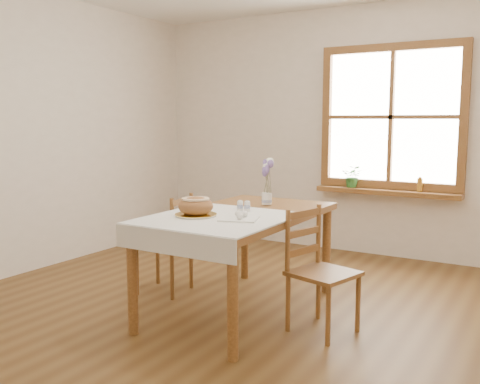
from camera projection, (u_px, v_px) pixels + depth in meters
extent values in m
plane|color=brown|center=(218.00, 323.00, 3.76)|extent=(5.00, 5.00, 0.00)
cube|color=white|center=(345.00, 131.00, 5.72)|extent=(4.50, 0.10, 2.60)
cube|color=white|center=(4.00, 134.00, 4.73)|extent=(0.10, 5.00, 2.60)
cube|color=#9C6330|center=(394.00, 47.00, 5.32)|extent=(1.46, 0.08, 0.08)
cube|color=#9C6330|center=(389.00, 185.00, 5.50)|extent=(1.46, 0.08, 0.08)
cube|color=#9C6330|center=(327.00, 117.00, 5.76)|extent=(0.08, 0.08, 1.30)
cube|color=#9C6330|center=(464.00, 117.00, 5.06)|extent=(0.08, 0.08, 1.30)
cube|color=#9C6330|center=(391.00, 117.00, 5.41)|extent=(0.04, 0.06, 1.30)
cube|color=#9C6330|center=(391.00, 117.00, 5.41)|extent=(1.30, 0.06, 0.04)
cube|color=white|center=(392.00, 117.00, 5.43)|extent=(1.30, 0.01, 1.30)
cube|color=#9C6330|center=(387.00, 192.00, 5.46)|extent=(1.46, 0.20, 0.05)
cube|color=#9C6330|center=(240.00, 216.00, 3.92)|extent=(0.90, 1.60, 0.05)
cylinder|color=#9C6330|center=(132.00, 283.00, 3.54)|extent=(0.07, 0.07, 0.70)
cylinder|color=#9C6330|center=(233.00, 304.00, 3.14)|extent=(0.07, 0.07, 0.70)
cylinder|color=#9C6330|center=(245.00, 240.00, 4.80)|extent=(0.07, 0.07, 0.70)
cylinder|color=#9C6330|center=(326.00, 251.00, 4.40)|extent=(0.07, 0.07, 0.70)
cube|color=white|center=(217.00, 218.00, 3.66)|extent=(0.91, 0.99, 0.01)
cylinder|color=silver|center=(196.00, 215.00, 3.70)|extent=(0.32, 0.32, 0.02)
ellipsoid|color=#966035|center=(196.00, 204.00, 3.69)|extent=(0.24, 0.24, 0.13)
cube|color=white|center=(239.00, 219.00, 3.57)|extent=(0.30, 0.28, 0.01)
cylinder|color=silver|center=(240.00, 205.00, 3.90)|extent=(0.05, 0.05, 0.08)
cylinder|color=silver|center=(247.00, 206.00, 3.89)|extent=(0.05, 0.05, 0.08)
cylinder|color=silver|center=(267.00, 200.00, 4.22)|extent=(0.08, 0.08, 0.09)
imported|color=#30702D|center=(353.00, 179.00, 5.63)|extent=(0.22, 0.24, 0.18)
cylinder|color=#AB701F|center=(420.00, 184.00, 5.28)|extent=(0.06, 0.06, 0.15)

